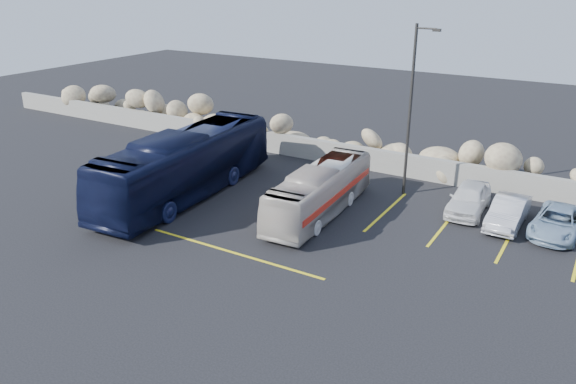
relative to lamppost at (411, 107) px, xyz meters
The scene contains 10 objects.
ground 10.73m from the lamppost, 105.05° to the right, with size 90.00×90.00×0.00m, color black.
seawall 5.14m from the lamppost, 135.63° to the left, with size 60.00×0.40×1.20m, color gray.
riprap_pile 5.40m from the lamppost, 124.63° to the left, with size 54.00×2.80×2.60m, color #978063, non-canonical shape.
parking_lines 6.18m from the lamppost, 62.01° to the right, with size 18.16×9.36×0.01m.
lamppost is the anchor object (origin of this frame).
vintage_bus 5.86m from the lamppost, 119.70° to the right, with size 1.83×7.83×2.18m, color beige.
tour_coach 10.88m from the lamppost, 148.20° to the right, with size 2.64×11.29×3.14m, color black.
car_a 4.90m from the lamppost, 11.63° to the right, with size 1.52×3.78×1.29m, color silver.
car_b 6.34m from the lamppost, 14.00° to the right, with size 1.27×3.64×1.20m, color silver.
car_d 7.95m from the lamppost, ahead, with size 1.78×3.87×1.07m, color #84A0BB.
Camera 1 is at (10.71, -15.25, 10.07)m, focal length 35.00 mm.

